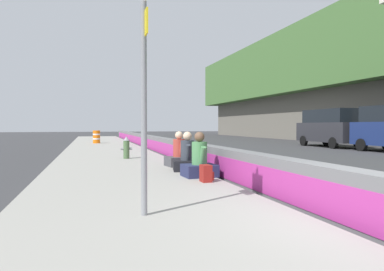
{
  "coord_description": "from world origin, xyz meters",
  "views": [
    {
      "loc": [
        -3.8,
        3.54,
        1.47
      ],
      "look_at": [
        8.0,
        0.04,
        1.11
      ],
      "focal_mm": 32.38,
      "sensor_mm": 36.0,
      "label": 1
    }
  ],
  "objects_px": {
    "fire_hydrant": "(126,147)",
    "parked_car_fourth": "(330,127)",
    "route_sign_post": "(144,74)",
    "seated_person_middle": "(187,158)",
    "construction_barrel": "(96,137)",
    "backpack": "(206,174)",
    "seated_person_foreground": "(199,163)",
    "seated_person_rear": "(179,155)"
  },
  "relations": [
    {
      "from": "seated_person_rear",
      "to": "construction_barrel",
      "type": "height_order",
      "value": "seated_person_rear"
    },
    {
      "from": "fire_hydrant",
      "to": "parked_car_fourth",
      "type": "distance_m",
      "value": 15.52
    },
    {
      "from": "fire_hydrant",
      "to": "seated_person_foreground",
      "type": "height_order",
      "value": "seated_person_foreground"
    },
    {
      "from": "seated_person_foreground",
      "to": "seated_person_middle",
      "type": "xyz_separation_m",
      "value": [
        1.21,
        -0.02,
        -0.01
      ]
    },
    {
      "from": "construction_barrel",
      "to": "fire_hydrant",
      "type": "bearing_deg",
      "value": -175.92
    },
    {
      "from": "seated_person_foreground",
      "to": "parked_car_fourth",
      "type": "xyz_separation_m",
      "value": [
        11.4,
        -13.0,
        0.85
      ]
    },
    {
      "from": "seated_person_middle",
      "to": "fire_hydrant",
      "type": "bearing_deg",
      "value": 17.51
    },
    {
      "from": "seated_person_middle",
      "to": "backpack",
      "type": "height_order",
      "value": "seated_person_middle"
    },
    {
      "from": "seated_person_foreground",
      "to": "construction_barrel",
      "type": "relative_size",
      "value": 1.22
    },
    {
      "from": "seated_person_rear",
      "to": "seated_person_middle",
      "type": "bearing_deg",
      "value": 177.45
    },
    {
      "from": "seated_person_foreground",
      "to": "backpack",
      "type": "height_order",
      "value": "seated_person_foreground"
    },
    {
      "from": "backpack",
      "to": "parked_car_fourth",
      "type": "relative_size",
      "value": 0.08
    },
    {
      "from": "route_sign_post",
      "to": "construction_barrel",
      "type": "xyz_separation_m",
      "value": [
        21.68,
        0.27,
        -1.59
      ]
    },
    {
      "from": "seated_person_middle",
      "to": "construction_barrel",
      "type": "bearing_deg",
      "value": 7.53
    },
    {
      "from": "seated_person_foreground",
      "to": "construction_barrel",
      "type": "bearing_deg",
      "value": 6.98
    },
    {
      "from": "seated_person_foreground",
      "to": "seated_person_rear",
      "type": "height_order",
      "value": "seated_person_foreground"
    },
    {
      "from": "fire_hydrant",
      "to": "backpack",
      "type": "relative_size",
      "value": 2.2
    },
    {
      "from": "route_sign_post",
      "to": "seated_person_foreground",
      "type": "distance_m",
      "value": 4.32
    },
    {
      "from": "route_sign_post",
      "to": "seated_person_middle",
      "type": "height_order",
      "value": "route_sign_post"
    },
    {
      "from": "construction_barrel",
      "to": "backpack",
      "type": "bearing_deg",
      "value": -173.63
    },
    {
      "from": "route_sign_post",
      "to": "parked_car_fourth",
      "type": "relative_size",
      "value": 0.7
    },
    {
      "from": "seated_person_middle",
      "to": "backpack",
      "type": "bearing_deg",
      "value": 176.65
    },
    {
      "from": "fire_hydrant",
      "to": "seated_person_rear",
      "type": "xyz_separation_m",
      "value": [
        -3.04,
        -1.39,
        -0.09
      ]
    },
    {
      "from": "fire_hydrant",
      "to": "seated_person_foreground",
      "type": "distance_m",
      "value": 5.61
    },
    {
      "from": "parked_car_fourth",
      "to": "fire_hydrant",
      "type": "bearing_deg",
      "value": 112.55
    },
    {
      "from": "seated_person_middle",
      "to": "seated_person_foreground",
      "type": "bearing_deg",
      "value": 179.13
    },
    {
      "from": "seated_person_middle",
      "to": "seated_person_rear",
      "type": "xyz_separation_m",
      "value": [
        1.2,
        -0.05,
        -0.0
      ]
    },
    {
      "from": "construction_barrel",
      "to": "parked_car_fourth",
      "type": "xyz_separation_m",
      "value": [
        -6.83,
        -15.23,
        0.73
      ]
    },
    {
      "from": "seated_person_middle",
      "to": "parked_car_fourth",
      "type": "relative_size",
      "value": 0.22
    },
    {
      "from": "fire_hydrant",
      "to": "backpack",
      "type": "xyz_separation_m",
      "value": [
        -6.3,
        -1.22,
        -0.25
      ]
    },
    {
      "from": "fire_hydrant",
      "to": "seated_person_middle",
      "type": "height_order",
      "value": "seated_person_middle"
    },
    {
      "from": "seated_person_middle",
      "to": "construction_barrel",
      "type": "xyz_separation_m",
      "value": [
        17.02,
        2.25,
        0.12
      ]
    },
    {
      "from": "fire_hydrant",
      "to": "construction_barrel",
      "type": "relative_size",
      "value": 0.93
    },
    {
      "from": "fire_hydrant",
      "to": "construction_barrel",
      "type": "xyz_separation_m",
      "value": [
        12.78,
        0.91,
        0.03
      ]
    },
    {
      "from": "seated_person_rear",
      "to": "parked_car_fourth",
      "type": "relative_size",
      "value": 0.22
    },
    {
      "from": "backpack",
      "to": "parked_car_fourth",
      "type": "distance_m",
      "value": 17.96
    },
    {
      "from": "route_sign_post",
      "to": "seated_person_rear",
      "type": "xyz_separation_m",
      "value": [
        5.87,
        -2.03,
        -1.72
      ]
    },
    {
      "from": "parked_car_fourth",
      "to": "seated_person_middle",
      "type": "bearing_deg",
      "value": 128.12
    },
    {
      "from": "fire_hydrant",
      "to": "parked_car_fourth",
      "type": "bearing_deg",
      "value": -67.45
    },
    {
      "from": "route_sign_post",
      "to": "seated_person_middle",
      "type": "xyz_separation_m",
      "value": [
        4.66,
        -1.98,
        -1.71
      ]
    },
    {
      "from": "fire_hydrant",
      "to": "seated_person_foreground",
      "type": "bearing_deg",
      "value": -166.39
    },
    {
      "from": "seated_person_foreground",
      "to": "parked_car_fourth",
      "type": "height_order",
      "value": "parked_car_fourth"
    }
  ]
}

